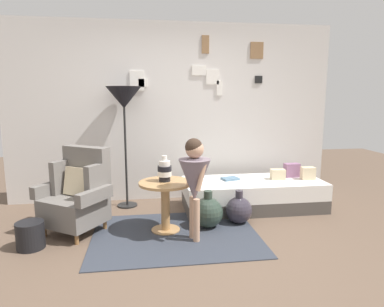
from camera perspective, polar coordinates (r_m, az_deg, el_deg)
name	(u,v)px	position (r m, az deg, el deg)	size (l,w,h in m)	color
ground_plane	(191,254)	(3.49, -0.23, -16.64)	(12.00, 12.00, 0.00)	brown
gallery_wall	(173,113)	(5.07, -3.28, 6.92)	(4.80, 0.12, 2.60)	silver
rug	(176,235)	(3.91, -2.80, -13.57)	(1.85, 1.41, 0.01)	#333842
armchair	(78,194)	(4.11, -18.69, -6.52)	(0.90, 0.85, 0.97)	olive
daybed	(253,194)	(4.80, 10.21, -6.78)	(1.90, 0.81, 0.40)	#4C4742
pillow_head	(308,173)	(4.98, 18.98, -3.17)	(0.18, 0.12, 0.17)	beige
pillow_mid	(292,170)	(5.05, 16.48, -2.72)	(0.21, 0.12, 0.19)	gray
pillow_back	(278,174)	(4.87, 14.27, -3.42)	(0.19, 0.12, 0.14)	beige
side_table	(165,196)	(3.90, -4.53, -7.12)	(0.60, 0.60, 0.59)	tan
vase_striped	(165,170)	(3.86, -4.65, -2.88)	(0.16, 0.16, 0.30)	black
floor_lamp	(124,101)	(4.72, -11.42, 8.67)	(0.48, 0.48, 1.68)	black
person_child	(195,176)	(3.57, 0.43, -3.85)	(0.34, 0.34, 1.12)	tan
book_on_daybed	(230,179)	(4.73, 6.45, -4.24)	(0.22, 0.16, 0.03)	slate
demijohn_near	(208,212)	(4.07, 2.70, -9.87)	(0.36, 0.36, 0.45)	#2D3D33
demijohn_far	(239,210)	(4.24, 7.90, -9.40)	(0.33, 0.33, 0.41)	#332D38
magazine_basket	(30,235)	(3.93, -25.62, -12.33)	(0.28, 0.28, 0.28)	black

